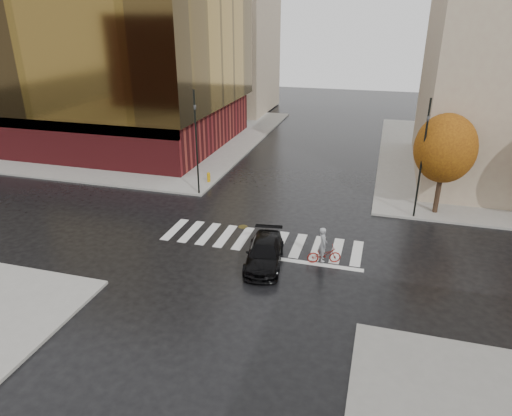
{
  "coord_description": "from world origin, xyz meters",
  "views": [
    {
      "loc": [
        6.25,
        -22.36,
        12.23
      ],
      "look_at": [
        -0.34,
        0.59,
        2.0
      ],
      "focal_mm": 32.0,
      "sensor_mm": 36.0,
      "label": 1
    }
  ],
  "objects_px": {
    "cyclist": "(324,251)",
    "traffic_light_nw": "(196,136)",
    "fire_hydrant": "(209,177)",
    "sedan": "(264,253)",
    "traffic_light_ne": "(423,151)"
  },
  "relations": [
    {
      "from": "fire_hydrant",
      "to": "traffic_light_nw",
      "type": "bearing_deg",
      "value": -85.34
    },
    {
      "from": "sedan",
      "to": "traffic_light_ne",
      "type": "distance_m",
      "value": 12.01
    },
    {
      "from": "cyclist",
      "to": "traffic_light_ne",
      "type": "distance_m",
      "value": 9.52
    },
    {
      "from": "cyclist",
      "to": "fire_hydrant",
      "type": "relative_size",
      "value": 2.64
    },
    {
      "from": "sedan",
      "to": "fire_hydrant",
      "type": "height_order",
      "value": "sedan"
    },
    {
      "from": "traffic_light_nw",
      "to": "sedan",
      "type": "bearing_deg",
      "value": 38.44
    },
    {
      "from": "sedan",
      "to": "traffic_light_ne",
      "type": "height_order",
      "value": "traffic_light_ne"
    },
    {
      "from": "cyclist",
      "to": "traffic_light_nw",
      "type": "relative_size",
      "value": 0.27
    },
    {
      "from": "sedan",
      "to": "traffic_light_nw",
      "type": "height_order",
      "value": "traffic_light_nw"
    },
    {
      "from": "sedan",
      "to": "cyclist",
      "type": "relative_size",
      "value": 2.22
    },
    {
      "from": "traffic_light_ne",
      "to": "sedan",
      "type": "bearing_deg",
      "value": 53.62
    },
    {
      "from": "sedan",
      "to": "traffic_light_nw",
      "type": "xyz_separation_m",
      "value": [
        -7.18,
        8.33,
        3.73
      ]
    },
    {
      "from": "sedan",
      "to": "traffic_light_ne",
      "type": "xyz_separation_m",
      "value": [
        7.76,
        8.33,
        3.81
      ]
    },
    {
      "from": "cyclist",
      "to": "traffic_light_ne",
      "type": "xyz_separation_m",
      "value": [
        4.81,
        7.3,
        3.78
      ]
    },
    {
      "from": "cyclist",
      "to": "traffic_light_nw",
      "type": "xyz_separation_m",
      "value": [
        -10.13,
        7.3,
        3.69
      ]
    }
  ]
}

